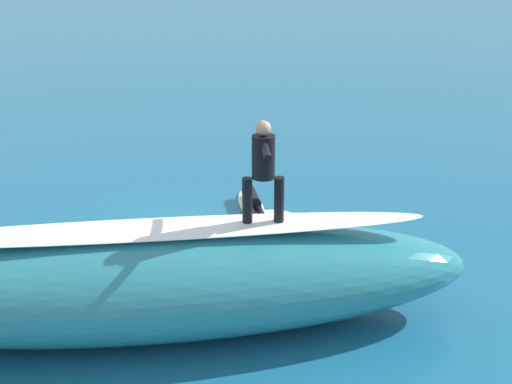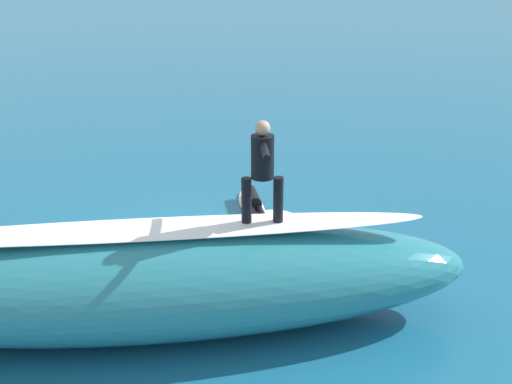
{
  "view_description": "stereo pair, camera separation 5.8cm",
  "coord_description": "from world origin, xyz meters",
  "px_view_note": "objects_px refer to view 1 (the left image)",
  "views": [
    {
      "loc": [
        -1.91,
        11.16,
        5.61
      ],
      "look_at": [
        -1.27,
        0.24,
        1.28
      ],
      "focal_mm": 45.07,
      "sensor_mm": 36.0,
      "label": 1
    },
    {
      "loc": [
        -1.97,
        11.16,
        5.61
      ],
      "look_at": [
        -1.27,
        0.24,
        1.28
      ],
      "focal_mm": 45.07,
      "sensor_mm": 36.0,
      "label": 2
    }
  ],
  "objects_px": {
    "surfer_riding": "(263,165)",
    "surfboard_paddling": "(251,206)",
    "surfboard_riding": "(263,224)",
    "surfer_paddling": "(252,200)"
  },
  "relations": [
    {
      "from": "surfer_riding",
      "to": "surfer_paddling",
      "type": "height_order",
      "value": "surfer_riding"
    },
    {
      "from": "surfboard_riding",
      "to": "surfer_riding",
      "type": "bearing_deg",
      "value": 0.0
    },
    {
      "from": "surfer_riding",
      "to": "surfboard_paddling",
      "type": "xyz_separation_m",
      "value": [
        0.47,
        -4.52,
        -2.55
      ]
    },
    {
      "from": "surfer_paddling",
      "to": "surfer_riding",
      "type": "bearing_deg",
      "value": 172.39
    },
    {
      "from": "surfboard_riding",
      "to": "surfer_paddling",
      "type": "relative_size",
      "value": 1.28
    },
    {
      "from": "surfboard_riding",
      "to": "surfer_riding",
      "type": "relative_size",
      "value": 1.48
    },
    {
      "from": "surfer_riding",
      "to": "surfboard_paddling",
      "type": "distance_m",
      "value": 5.21
    },
    {
      "from": "surfboard_riding",
      "to": "surfer_riding",
      "type": "xyz_separation_m",
      "value": [
        0.0,
        0.0,
        0.94
      ]
    },
    {
      "from": "surfboard_riding",
      "to": "surfer_paddling",
      "type": "height_order",
      "value": "surfboard_riding"
    },
    {
      "from": "surfboard_riding",
      "to": "surfboard_paddling",
      "type": "height_order",
      "value": "surfboard_riding"
    }
  ]
}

